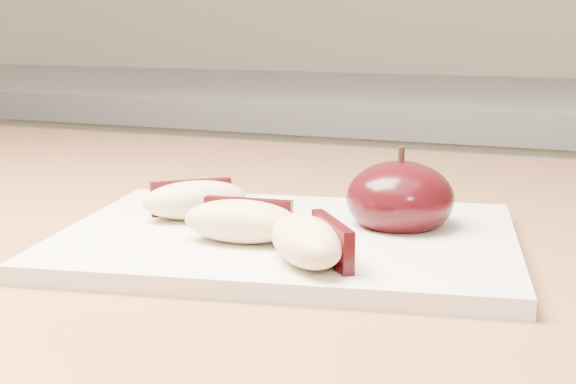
% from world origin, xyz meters
% --- Properties ---
extents(back_cabinet, '(2.40, 0.62, 0.94)m').
position_xyz_m(back_cabinet, '(0.00, 1.20, 0.47)').
color(back_cabinet, silver).
rests_on(back_cabinet, ground).
extents(cutting_board, '(0.31, 0.25, 0.01)m').
position_xyz_m(cutting_board, '(-0.03, 0.41, 0.91)').
color(cutting_board, silver).
rests_on(cutting_board, island_counter).
extents(apple_half, '(0.07, 0.07, 0.06)m').
position_xyz_m(apple_half, '(0.03, 0.45, 0.93)').
color(apple_half, black).
rests_on(apple_half, cutting_board).
extents(apple_wedge_a, '(0.08, 0.07, 0.03)m').
position_xyz_m(apple_wedge_a, '(-0.10, 0.42, 0.92)').
color(apple_wedge_a, beige).
rests_on(apple_wedge_a, cutting_board).
extents(apple_wedge_b, '(0.07, 0.04, 0.03)m').
position_xyz_m(apple_wedge_b, '(-0.05, 0.38, 0.92)').
color(apple_wedge_b, beige).
rests_on(apple_wedge_b, cutting_board).
extents(apple_wedge_c, '(0.07, 0.08, 0.03)m').
position_xyz_m(apple_wedge_c, '(0.01, 0.35, 0.92)').
color(apple_wedge_c, beige).
rests_on(apple_wedge_c, cutting_board).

